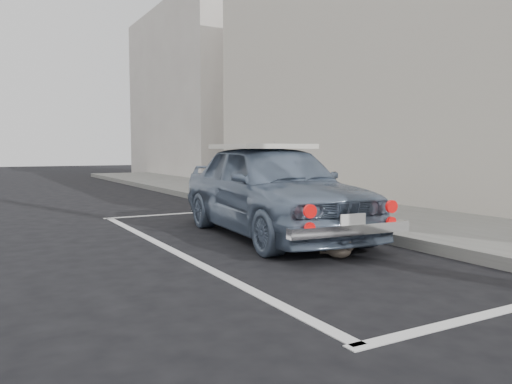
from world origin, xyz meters
TOP-DOWN VIEW (x-y plane):
  - ground at (0.00, 0.00)m, footprint 80.00×80.00m
  - sidewalk at (3.20, 2.00)m, footprint 2.80×40.00m
  - shop_building at (6.33, 4.00)m, footprint 3.50×18.00m
  - building_far at (6.35, 20.00)m, footprint 3.50×10.00m
  - pline_rear at (0.50, -0.50)m, footprint 3.00×0.12m
  - pline_front at (0.50, 6.50)m, footprint 3.00×0.12m
  - pline_side at (-0.90, 3.00)m, footprint 0.12×7.00m
  - retro_coupe at (0.81, 3.44)m, footprint 2.02×4.27m
  - cat at (0.68, 1.67)m, footprint 0.31×0.47m

SIDE VIEW (x-z plane):
  - ground at x=0.00m, z-range 0.00..0.00m
  - pline_rear at x=0.50m, z-range 0.00..0.01m
  - pline_front at x=0.50m, z-range 0.00..0.01m
  - pline_side at x=-0.90m, z-range 0.00..0.01m
  - sidewalk at x=3.20m, z-range 0.00..0.15m
  - cat at x=0.68m, z-range -0.01..0.25m
  - retro_coupe at x=0.81m, z-range 0.01..1.42m
  - shop_building at x=6.33m, z-range -0.01..6.99m
  - building_far at x=6.35m, z-range 0.00..8.00m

